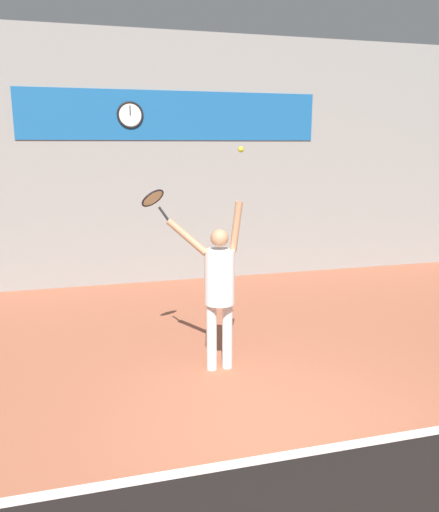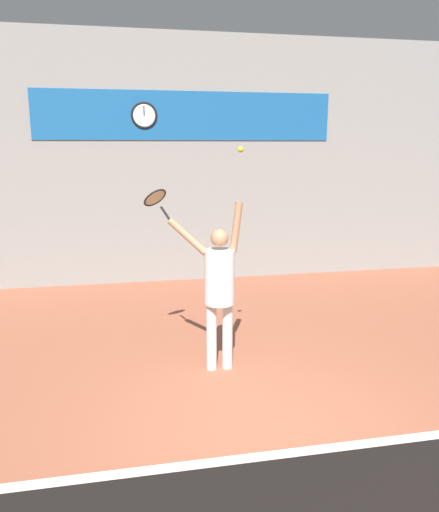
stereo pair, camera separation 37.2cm
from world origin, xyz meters
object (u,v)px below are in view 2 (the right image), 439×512
object	(u,v)px
tennis_ball	(241,149)
tennis_player	(219,283)
scoreboard_clock	(144,115)
tennis_racket	(156,199)

from	to	relation	value
tennis_ball	tennis_player	bearing A→B (deg)	151.48
scoreboard_clock	tennis_ball	world-z (taller)	scoreboard_clock
tennis_racket	tennis_ball	distance (m)	1.31
scoreboard_clock	tennis_ball	bearing A→B (deg)	-79.11
scoreboard_clock	tennis_racket	world-z (taller)	scoreboard_clock
tennis_player	tennis_racket	world-z (taller)	tennis_racket
scoreboard_clock	tennis_racket	size ratio (longest dim) A/B	1.23
tennis_player	tennis_ball	world-z (taller)	tennis_ball
tennis_racket	tennis_player	bearing A→B (deg)	-35.57
scoreboard_clock	tennis_ball	xyz separation A→B (m)	(0.87, -4.51, -0.62)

